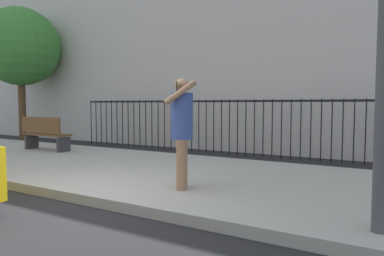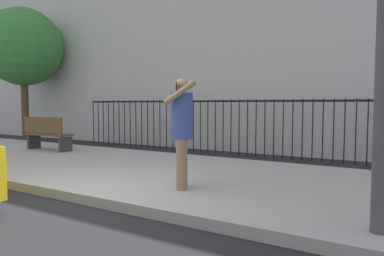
{
  "view_description": "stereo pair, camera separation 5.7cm",
  "coord_description": "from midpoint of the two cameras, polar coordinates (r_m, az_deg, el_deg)",
  "views": [
    {
      "loc": [
        4.06,
        -3.59,
        1.46
      ],
      "look_at": [
        1.07,
        1.38,
        1.08
      ],
      "focal_mm": 33.79,
      "sensor_mm": 36.0,
      "label": 1
    },
    {
      "loc": [
        4.11,
        -3.56,
        1.46
      ],
      "look_at": [
        1.07,
        1.38,
        1.08
      ],
      "focal_mm": 33.79,
      "sensor_mm": 36.0,
      "label": 2
    }
  ],
  "objects": [
    {
      "name": "street_tree_near",
      "position": [
        16.02,
        -24.99,
        11.46
      ],
      "size": [
        3.05,
        3.05,
        5.24
      ],
      "color": "#4C3823",
      "rests_on": "ground"
    },
    {
      "name": "pedestrian_on_phone",
      "position": [
        5.58,
        -1.29,
        0.49
      ],
      "size": [
        0.58,
        0.72,
        1.71
      ],
      "color": "#936B4C",
      "rests_on": "sidewalk"
    },
    {
      "name": "street_bench",
      "position": [
        11.05,
        -21.85,
        -0.71
      ],
      "size": [
        1.6,
        0.45,
        0.95
      ],
      "color": "brown",
      "rests_on": "sidewalk"
    },
    {
      "name": "iron_fence",
      "position": [
        10.33,
        8.26,
        1.29
      ],
      "size": [
        12.03,
        0.04,
        1.6
      ],
      "color": "black",
      "rests_on": "ground"
    },
    {
      "name": "ground_plane",
      "position": [
        5.63,
        -16.96,
        -11.46
      ],
      "size": [
        60.0,
        60.0,
        0.0
      ],
      "primitive_type": "plane",
      "color": "black"
    },
    {
      "name": "building_facade",
      "position": [
        13.16,
        13.14,
        18.11
      ],
      "size": [
        28.0,
        4.0,
        9.49
      ],
      "primitive_type": "cube",
      "color": "#BCB7B2",
      "rests_on": "ground"
    },
    {
      "name": "sidewalk",
      "position": [
        7.21,
        -3.65,
        -7.32
      ],
      "size": [
        28.0,
        4.4,
        0.15
      ],
      "primitive_type": "cube",
      "color": "#9E9B93",
      "rests_on": "ground"
    }
  ]
}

